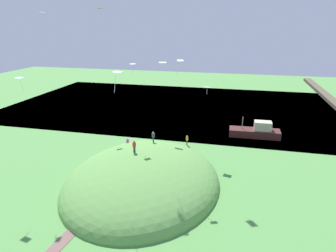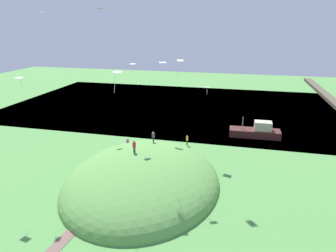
# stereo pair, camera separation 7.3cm
# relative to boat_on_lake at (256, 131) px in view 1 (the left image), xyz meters

# --- Properties ---
(ground_plane) EXTENTS (160.00, 160.00, 0.00)m
(ground_plane) POSITION_rel_boat_on_lake_xyz_m (8.92, -18.09, -0.97)
(ground_plane) COLOR #539045
(lake_water) EXTENTS (46.12, 80.00, 0.40)m
(lake_water) POSITION_rel_boat_on_lake_xyz_m (-17.50, -18.09, -1.17)
(lake_water) COLOR #456586
(lake_water) RESTS_ON ground_plane
(grass_hill) EXTENTS (23.14, 19.18, 6.94)m
(grass_hill) POSITION_rel_boat_on_lake_xyz_m (20.19, -14.55, -0.97)
(grass_hill) COLOR #5E9847
(grass_hill) RESTS_ON ground_plane
(dirt_path) EXTENTS (17.20, 2.93, 0.04)m
(dirt_path) POSITION_rel_boat_on_lake_xyz_m (33.57, -18.60, -0.95)
(dirt_path) COLOR #74564F
(dirt_path) RESTS_ON ground_plane
(bridge_deck_far) EXTENTS (41.51, 1.80, 0.70)m
(bridge_deck_far) POSITION_rel_boat_on_lake_xyz_m (-17.50, 15.06, 3.29)
(bridge_deck_far) COLOR brown
(boat_on_lake) EXTENTS (2.95, 8.79, 3.51)m
(boat_on_lake) POSITION_rel_boat_on_lake_xyz_m (0.00, 0.00, 0.00)
(boat_on_lake) COLOR #441F1C
(boat_on_lake) RESTS_ON lake_water
(person_near_shore) EXTENTS (0.55, 0.55, 1.62)m
(person_near_shore) POSITION_rel_boat_on_lake_xyz_m (18.69, -16.06, 3.43)
(person_near_shore) COLOR #2D3644
(person_near_shore) RESTS_ON grass_hill
(person_with_child) EXTENTS (0.62, 0.62, 1.77)m
(person_with_child) POSITION_rel_boat_on_lake_xyz_m (10.20, -20.31, 0.13)
(person_with_child) COLOR #53513E
(person_with_child) RESTS_ON ground_plane
(person_watching_kites) EXTENTS (0.51, 0.51, 1.74)m
(person_watching_kites) POSITION_rel_boat_on_lake_xyz_m (6.70, -11.25, 0.14)
(person_watching_kites) COLOR #413729
(person_watching_kites) RESTS_ON ground_plane
(person_on_hilltop) EXTENTS (0.61, 0.61, 1.62)m
(person_on_hilltop) POSITION_rel_boat_on_lake_xyz_m (13.53, -15.03, 2.87)
(person_on_hilltop) COLOR navy
(person_on_hilltop) RESTS_ON grass_hill
(kite_2) EXTENTS (1.21, 0.90, 2.23)m
(kite_2) POSITION_rel_boat_on_lake_xyz_m (23.27, -15.87, 13.30)
(kite_2) COLOR white
(kite_3) EXTENTS (0.79, 0.77, 1.78)m
(kite_3) POSITION_rel_boat_on_lake_xyz_m (23.78, -20.45, 15.11)
(kite_3) COLOR white
(kite_4) EXTENTS (0.81, 0.66, 1.47)m
(kite_4) POSITION_rel_boat_on_lake_xyz_m (19.23, -26.53, 19.20)
(kite_4) COLOR white
(kite_5) EXTENTS (0.79, 0.90, 1.54)m
(kite_5) POSITION_rel_boat_on_lake_xyz_m (5.78, -25.49, 20.25)
(kite_5) COLOR white
(kite_6) EXTENTS (0.81, 1.03, 1.42)m
(kite_6) POSITION_rel_boat_on_lake_xyz_m (24.14, -26.95, 12.45)
(kite_6) COLOR white
(kite_7) EXTENTS (1.00, 0.95, 1.51)m
(kite_7) POSITION_rel_boat_on_lake_xyz_m (13.72, -17.69, 12.90)
(kite_7) COLOR white
(kite_8) EXTENTS (1.02, 1.26, 1.15)m
(kite_8) POSITION_rel_boat_on_lake_xyz_m (9.30, -8.08, 9.39)
(kite_8) COLOR white
(kite_9) EXTENTS (1.06, 1.25, 1.28)m
(kite_9) POSITION_rel_boat_on_lake_xyz_m (8.08, -14.98, 12.56)
(kite_9) COLOR white
(kite_10) EXTENTS (0.74, 0.89, 1.98)m
(kite_10) POSITION_rel_boat_on_lake_xyz_m (16.67, -10.67, 13.80)
(kite_10) COLOR white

